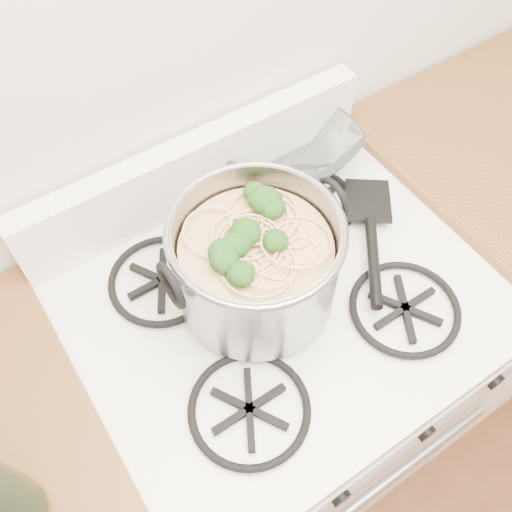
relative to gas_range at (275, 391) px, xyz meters
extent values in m
cube|color=white|center=(0.00, 0.00, -0.03)|extent=(0.76, 0.65, 0.81)
cube|color=white|center=(0.00, 0.00, 0.44)|extent=(0.76, 0.65, 0.04)
cube|color=black|center=(0.00, -0.31, -0.02)|extent=(0.58, 0.02, 0.46)
cube|color=black|center=(0.00, 0.00, 0.48)|extent=(0.60, 0.56, 0.02)
cylinder|color=black|center=(-0.10, -0.32, 0.34)|extent=(0.04, 0.03, 0.04)
cylinder|color=black|center=(0.10, -0.32, 0.34)|extent=(0.04, 0.03, 0.04)
cylinder|color=black|center=(0.28, -0.32, 0.34)|extent=(0.04, 0.03, 0.04)
cube|color=silver|center=(-0.51, 0.00, 0.00)|extent=(0.25, 0.65, 0.88)
cube|color=#4E2713|center=(-0.51, 0.00, 0.46)|extent=(0.25, 0.65, 0.04)
cylinder|color=gray|center=(-0.04, 0.03, 0.58)|extent=(0.28, 0.28, 0.19)
torus|color=gray|center=(-0.04, 0.03, 0.67)|extent=(0.29, 0.29, 0.01)
torus|color=black|center=(-0.20, 0.03, 0.65)|extent=(0.01, 0.08, 0.08)
torus|color=black|center=(0.12, 0.03, 0.65)|extent=(0.01, 0.08, 0.08)
cylinder|color=tan|center=(-0.04, 0.03, 0.56)|extent=(0.26, 0.26, 0.14)
sphere|color=#1C4412|center=(-0.04, 0.03, 0.65)|extent=(0.04, 0.04, 0.04)
sphere|color=#1C4412|center=(-0.04, 0.03, 0.65)|extent=(0.04, 0.04, 0.04)
sphere|color=#1C4412|center=(-0.04, 0.03, 0.65)|extent=(0.04, 0.04, 0.04)
sphere|color=#1C4412|center=(-0.04, 0.03, 0.65)|extent=(0.04, 0.04, 0.04)
sphere|color=#1C4412|center=(-0.04, 0.03, 0.65)|extent=(0.04, 0.04, 0.04)
sphere|color=#1C4412|center=(-0.04, 0.03, 0.65)|extent=(0.04, 0.04, 0.04)
sphere|color=#1C4412|center=(-0.04, 0.03, 0.65)|extent=(0.04, 0.04, 0.04)
sphere|color=#1C4412|center=(-0.04, 0.03, 0.65)|extent=(0.04, 0.04, 0.04)
sphere|color=#1C4412|center=(-0.04, 0.03, 0.65)|extent=(0.04, 0.04, 0.04)
sphere|color=#1C4412|center=(-0.04, 0.03, 0.65)|extent=(0.04, 0.04, 0.04)
sphere|color=#1C4412|center=(-0.04, 0.03, 0.65)|extent=(0.04, 0.04, 0.04)
sphere|color=#1C4412|center=(-0.04, 0.03, 0.65)|extent=(0.04, 0.04, 0.04)
imported|color=white|center=(0.20, 0.28, 0.50)|extent=(0.13, 0.13, 0.03)
camera|label=1|loc=(-0.34, -0.42, 1.39)|focal=40.00mm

